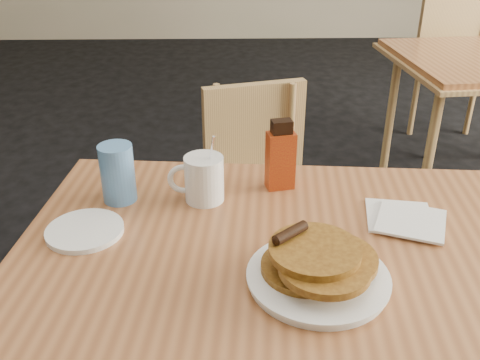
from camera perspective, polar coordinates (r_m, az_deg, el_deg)
name	(u,v)px	position (r m, az deg, el deg)	size (l,w,h in m)	color
main_table	(276,258)	(1.17, 3.91, -8.32)	(1.21, 0.87, 0.75)	#A4653A
chair_main_far	(255,181)	(1.93, 1.60, -0.14)	(0.46, 0.47, 0.83)	tan
chair_neighbor_far	(460,44)	(3.56, 22.42, 13.25)	(0.52, 0.52, 1.03)	tan
pancake_plate	(318,269)	(1.03, 8.34, -9.35)	(0.27, 0.27, 0.10)	white
coffee_mug	(203,178)	(1.27, -3.99, 0.20)	(0.13, 0.09, 0.18)	white
syrup_bottle	(281,157)	(1.32, 4.34, 2.46)	(0.07, 0.06, 0.18)	maroon
napkin_stack	(405,219)	(1.26, 17.20, -4.00)	(0.20, 0.21, 0.01)	white
blue_tumbler	(118,173)	(1.29, -12.93, 0.72)	(0.08, 0.08, 0.14)	#5387C3
side_saucer	(85,230)	(1.21, -16.22, -5.19)	(0.17, 0.17, 0.01)	white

